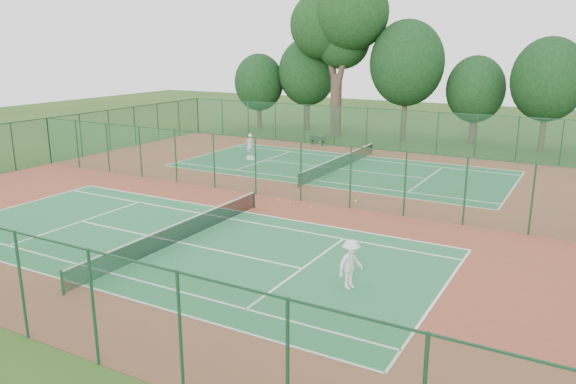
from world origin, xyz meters
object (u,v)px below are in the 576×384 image
Objects in this scene: player_near at (351,264)px; trash_bin at (321,141)px; player_far at (250,145)px; bench at (317,140)px; big_tree at (339,24)px; kit_bag at (251,158)px.

trash_bin is (-14.40, 26.99, -0.54)m from player_near.
player_far is (-17.05, 19.41, -0.01)m from player_near.
bench is at bearing -177.83° from player_far.
big_tree is at bearing 44.07° from player_near.
player_far reaches higher than bench.
player_near is 1.01× the size of player_far.
trash_bin reaches higher than kit_bag.
trash_bin is 11.70m from big_tree.
player_far reaches higher than kit_bag.
big_tree reaches higher than player_far.
player_near is 24.64m from kit_bag.
trash_bin is at bearing 37.22° from bench.
kit_bag is (-1.93, -8.56, -0.28)m from trash_bin.
player_near is 30.59m from bench.
trash_bin is at bearing 46.96° from player_near.
big_tree is (1.71, 13.20, 9.69)m from player_far.
trash_bin is 0.36m from bench.
player_near is 1.33× the size of bench.
player_far is 1.47m from kit_bag.
big_tree is (-15.35, 32.62, 9.68)m from player_near.
trash_bin is 0.59× the size of bench.
big_tree reaches higher than bench.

